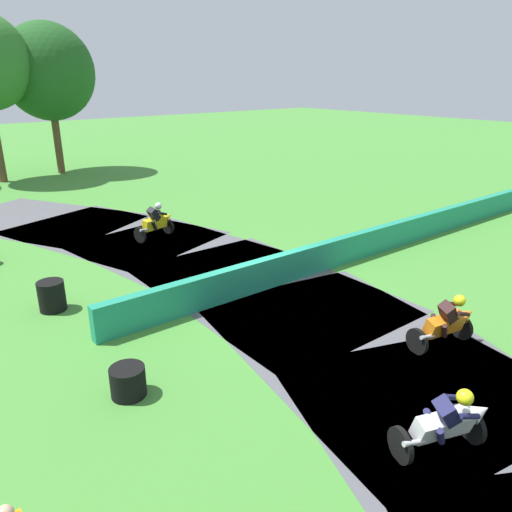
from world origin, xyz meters
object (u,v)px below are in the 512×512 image
motorcycle_trailing_yellow (156,221)px  tire_stack_mid_a (128,381)px  motorcycle_lead_white (448,421)px  tire_stack_mid_b (52,296)px  motorcycle_chase_orange (448,322)px

motorcycle_trailing_yellow → tire_stack_mid_a: 9.89m
motorcycle_lead_white → tire_stack_mid_b: motorcycle_lead_white is taller
motorcycle_lead_white → motorcycle_trailing_yellow: 13.26m
motorcycle_chase_orange → tire_stack_mid_b: 9.82m
motorcycle_chase_orange → tire_stack_mid_a: (-6.38, 2.86, -0.34)m
motorcycle_chase_orange → tire_stack_mid_b: size_ratio=2.13×
motorcycle_lead_white → motorcycle_trailing_yellow: size_ratio=0.98×
motorcycle_lead_white → motorcycle_chase_orange: 3.60m
motorcycle_lead_white → motorcycle_trailing_yellow: bearing=81.9°
motorcycle_trailing_yellow → tire_stack_mid_a: bearing=-121.6°
motorcycle_lead_white → tire_stack_mid_b: 9.92m
motorcycle_chase_orange → motorcycle_trailing_yellow: bearing=96.1°
motorcycle_chase_orange → tire_stack_mid_a: motorcycle_chase_orange is taller
motorcycle_trailing_yellow → tire_stack_mid_b: (-5.09, -3.74, -0.26)m
motorcycle_chase_orange → tire_stack_mid_b: (-6.30, 7.53, -0.24)m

